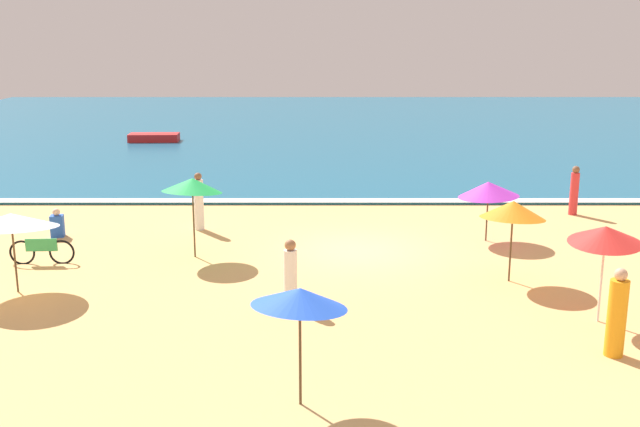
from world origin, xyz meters
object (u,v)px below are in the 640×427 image
object	(u,v)px
beach_umbrella_1	(489,189)
small_boat_0	(154,137)
beach_umbrella_2	(606,235)
beachgoer_4	(617,315)
beachgoer_0	(199,203)
beachgoer_6	(57,224)
beachgoer_2	(291,274)
beach_umbrella_5	(11,221)
parked_bicycle	(42,251)
beachgoer_3	(574,191)
beach_umbrella_3	(513,210)
beach_umbrella_0	(192,185)
beach_umbrella_4	(300,298)

from	to	relation	value
beach_umbrella_1	small_boat_0	size ratio (longest dim) A/B	0.80
beach_umbrella_2	beachgoer_4	distance (m)	2.22
beachgoer_0	beachgoer_6	distance (m)	4.51
beachgoer_4	beachgoer_0	bearing A→B (deg)	135.12
beachgoer_2	beach_umbrella_5	bearing A→B (deg)	171.98
beach_umbrella_5	small_boat_0	distance (m)	25.43
beach_umbrella_2	beachgoer_0	world-z (taller)	beach_umbrella_2
parked_bicycle	beachgoer_0	bearing A→B (deg)	43.94
beachgoer_0	beachgoer_3	size ratio (longest dim) A/B	1.09
beach_umbrella_2	beach_umbrella_5	xyz separation A→B (m)	(-13.94, 1.97, -0.18)
beach_umbrella_5	parked_bicycle	xyz separation A→B (m)	(-0.21, 2.36, -1.48)
beach_umbrella_2	beach_umbrella_3	distance (m)	3.12
beach_umbrella_0	beachgoer_0	xyz separation A→B (m)	(-0.33, 3.06, -1.21)
beachgoer_0	beachgoer_4	xyz separation A→B (m)	(9.94, -9.90, -0.04)
beach_umbrella_3	beachgoer_2	bearing A→B (deg)	-162.15
beach_umbrella_1	beachgoer_3	distance (m)	5.19
beach_umbrella_0	small_boat_0	size ratio (longest dim) A/B	0.85
beach_umbrella_4	parked_bicycle	size ratio (longest dim) A/B	1.30
beach_umbrella_4	beachgoer_4	size ratio (longest dim) A/B	1.27
beach_umbrella_2	beachgoer_3	size ratio (longest dim) A/B	1.31
beach_umbrella_0	beach_umbrella_5	bearing A→B (deg)	-142.85
beach_umbrella_4	beachgoer_0	bearing A→B (deg)	106.83
beach_umbrella_5	parked_bicycle	size ratio (longest dim) A/B	1.37
beach_umbrella_0	beach_umbrella_2	world-z (taller)	beach_umbrella_0
beach_umbrella_2	beachgoer_2	distance (m)	7.19
beach_umbrella_3	beachgoer_4	world-z (taller)	beach_umbrella_3
beachgoer_3	beachgoer_6	world-z (taller)	beachgoer_3
beachgoer_4	beachgoer_6	bearing A→B (deg)	147.78
parked_bicycle	beachgoer_0	size ratio (longest dim) A/B	0.96
parked_bicycle	beachgoer_4	xyz separation A→B (m)	(13.80, -6.17, 0.49)
beach_umbrella_4	small_boat_0	bearing A→B (deg)	106.43
beach_umbrella_1	beachgoer_3	world-z (taller)	beach_umbrella_1
beach_umbrella_0	beach_umbrella_3	size ratio (longest dim) A/B	1.06
parked_bicycle	small_boat_0	xyz separation A→B (m)	(-1.71, 22.95, -0.06)
beachgoer_0	beachgoer_2	bearing A→B (deg)	-65.18
beachgoer_4	beachgoer_6	world-z (taller)	beachgoer_4
beach_umbrella_0	beachgoer_6	bearing A→B (deg)	155.10
beach_umbrella_2	beach_umbrella_5	bearing A→B (deg)	171.97
beach_umbrella_0	beachgoer_6	world-z (taller)	beach_umbrella_0
parked_bicycle	beachgoer_4	bearing A→B (deg)	-24.09
beach_umbrella_5	beach_umbrella_4	bearing A→B (deg)	-38.94
beach_umbrella_2	beach_umbrella_5	distance (m)	14.08
parked_bicycle	beach_umbrella_1	bearing A→B (deg)	10.36
beachgoer_6	beachgoer_4	bearing A→B (deg)	-32.22
beachgoer_4	beachgoer_6	size ratio (longest dim) A/B	2.02
parked_bicycle	beachgoer_0	xyz separation A→B (m)	(3.87, 3.72, 0.53)
beach_umbrella_5	parked_bicycle	world-z (taller)	beach_umbrella_5
beach_umbrella_0	small_boat_0	bearing A→B (deg)	104.84
beachgoer_3	small_boat_0	bearing A→B (deg)	137.23
beach_umbrella_0	parked_bicycle	bearing A→B (deg)	-170.96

